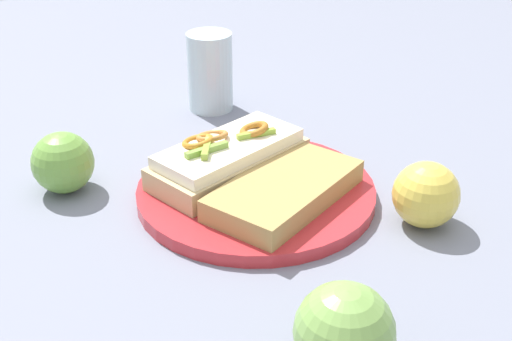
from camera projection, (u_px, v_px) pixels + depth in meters
ground_plane at (256, 198)px, 0.77m from camera, size 2.00×2.00×0.00m
plate at (256, 192)px, 0.77m from camera, size 0.26×0.26×0.01m
sandwich at (229, 158)px, 0.78m from camera, size 0.13×0.20×0.05m
bread_slice_side at (285, 190)px, 0.73m from camera, size 0.16×0.20×0.02m
apple_0 at (344, 332)px, 0.52m from camera, size 0.10×0.10×0.08m
apple_1 at (63, 163)px, 0.77m from camera, size 0.10×0.10×0.07m
apple_2 at (426, 195)px, 0.71m from camera, size 0.08×0.08×0.07m
drinking_glass at (210, 72)px, 0.97m from camera, size 0.06×0.06×0.11m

